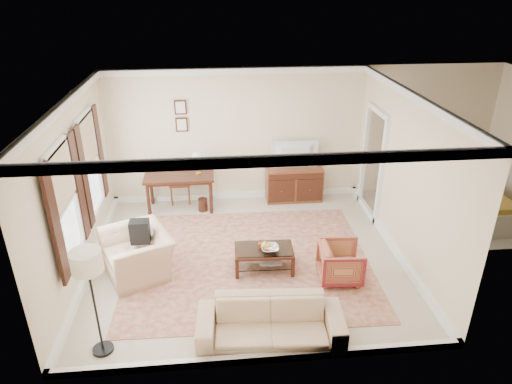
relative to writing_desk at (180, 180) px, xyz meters
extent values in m
cube|color=beige|center=(1.25, -2.04, -0.68)|extent=(5.50, 5.00, 0.01)
cube|color=white|center=(1.25, -2.04, 2.22)|extent=(5.50, 5.00, 0.01)
cube|color=beige|center=(1.25, 0.46, 0.77)|extent=(5.50, 0.01, 2.90)
cube|color=beige|center=(1.25, -4.54, 0.77)|extent=(5.50, 0.01, 2.90)
cube|color=beige|center=(-1.50, -2.04, 0.77)|extent=(0.01, 5.00, 2.90)
cube|color=beige|center=(4.00, -2.04, 0.77)|extent=(0.01, 5.00, 2.90)
cube|color=beige|center=(5.50, -0.89, -0.68)|extent=(3.00, 2.70, 0.01)
cube|color=maroon|center=(1.28, -2.16, -0.68)|extent=(4.29, 3.70, 0.01)
cube|color=#3B1B10|center=(0.00, 0.00, 0.08)|extent=(1.45, 0.72, 0.05)
cylinder|color=#3B1B10|center=(-0.64, -0.28, -0.31)|extent=(0.07, 0.07, 0.74)
cylinder|color=#3B1B10|center=(0.64, -0.28, -0.31)|extent=(0.07, 0.07, 0.74)
cylinder|color=#3B1B10|center=(-0.64, 0.28, -0.31)|extent=(0.07, 0.07, 0.74)
cylinder|color=#3B1B10|center=(0.64, 0.28, -0.31)|extent=(0.07, 0.07, 0.74)
cube|color=brown|center=(2.49, 0.19, -0.30)|extent=(1.24, 0.48, 0.76)
imported|color=black|center=(2.49, 0.17, 0.57)|extent=(0.99, 0.57, 0.13)
cube|color=#3B1B10|center=(1.52, -2.42, -0.30)|extent=(1.01, 0.62, 0.04)
cube|color=silver|center=(1.52, -2.42, -0.27)|extent=(0.95, 0.55, 0.01)
cube|color=silver|center=(1.52, -2.42, -0.54)|extent=(0.93, 0.53, 0.02)
cube|color=#3B1B10|center=(1.05, -2.66, -0.49)|extent=(0.06, 0.06, 0.38)
cube|color=#3B1B10|center=(1.97, -2.70, -0.49)|extent=(0.06, 0.06, 0.38)
cube|color=#3B1B10|center=(1.07, -2.14, -0.49)|extent=(0.06, 0.06, 0.38)
cube|color=#3B1B10|center=(1.99, -2.18, -0.49)|extent=(0.06, 0.06, 0.38)
imported|color=silver|center=(1.61, -2.50, -0.21)|extent=(0.42, 0.42, 0.10)
imported|color=brown|center=(1.47, -2.40, -0.52)|extent=(0.28, 0.11, 0.38)
imported|color=brown|center=(1.62, -2.41, -0.52)|extent=(0.28, 0.07, 0.38)
imported|color=maroon|center=(2.74, -2.82, -0.33)|extent=(0.69, 0.73, 0.70)
imported|color=tan|center=(-0.60, -2.31, -0.18)|extent=(1.15, 1.36, 1.01)
cube|color=black|center=(-0.54, -2.19, 0.07)|extent=(0.36, 0.39, 0.40)
imported|color=tan|center=(1.42, -4.10, -0.29)|extent=(2.03, 0.71, 0.78)
cylinder|color=black|center=(-0.86, -4.09, -0.66)|extent=(0.28, 0.28, 0.04)
cylinder|color=black|center=(-0.86, -4.09, 0.00)|extent=(0.03, 0.03, 1.33)
cylinder|color=silver|center=(-0.86, -4.09, 0.76)|extent=(0.39, 0.39, 0.28)
camera|label=1|loc=(0.74, -8.90, 3.91)|focal=32.00mm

